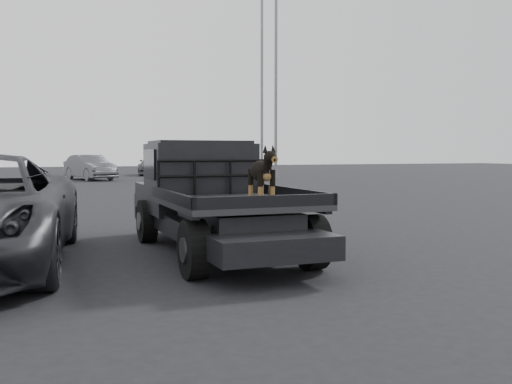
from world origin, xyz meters
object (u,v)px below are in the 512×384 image
object	(u,v)px
flatbed_ute	(217,224)
floodlight_mid	(276,67)
distant_car_b	(155,165)
distant_car_a	(90,167)
dog	(261,175)
floodlight_far	(262,43)

from	to	relation	value
flatbed_ute	floodlight_mid	xyz separation A→B (m)	(11.04, 23.24, 6.23)
distant_car_b	distant_car_a	bearing A→B (deg)	-114.41
dog	floodlight_far	size ratio (longest dim) A/B	0.05
flatbed_ute	distant_car_b	distance (m)	31.91
flatbed_ute	floodlight_far	size ratio (longest dim) A/B	0.33
flatbed_ute	floodlight_mid	size ratio (longest dim) A/B	0.44
flatbed_ute	floodlight_mid	bearing A→B (deg)	64.59
floodlight_mid	floodlight_far	size ratio (longest dim) A/B	0.74
distant_car_a	dog	bearing A→B (deg)	-108.32
floodlight_mid	distant_car_b	bearing A→B (deg)	124.74
floodlight_mid	floodlight_far	bearing A→B (deg)	81.63
distant_car_a	distant_car_b	bearing A→B (deg)	31.39
flatbed_ute	distant_car_b	xyz separation A→B (m)	(5.33, 31.46, 0.27)
floodlight_far	floodlight_mid	bearing A→B (deg)	-98.37
flatbed_ute	dog	world-z (taller)	dog
dog	distant_car_a	bearing A→B (deg)	89.64
dog	floodlight_far	bearing A→B (deg)	68.06
dog	distant_car_a	size ratio (longest dim) A/B	0.17
floodlight_mid	distant_car_a	bearing A→B (deg)	167.13
flatbed_ute	distant_car_a	xyz separation A→B (m)	(0.37, 25.67, 0.27)
distant_car_b	floodlight_far	xyz separation A→B (m)	(6.23, -4.66, 8.07)
floodlight_mid	floodlight_far	distance (m)	4.18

